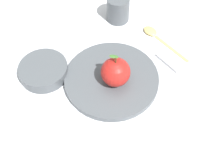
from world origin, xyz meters
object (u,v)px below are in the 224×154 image
Objects in this scene: cup at (118,8)px; knife at (157,54)px; apple at (116,72)px; spoon at (155,35)px; dinner_plate at (112,79)px; side_bowl at (43,70)px.

cup reaches higher than knife.
apple is 0.23m from spoon.
spoon is at bearing -64.35° from dinner_plate.
cup is 0.40× the size of knife.
apple is at bearing -127.03° from side_bowl.
apple is 0.70× the size of side_bowl.
knife is at bearing -104.26° from side_bowl.
cup is at bearing -68.99° from side_bowl.
knife is at bearing -75.79° from apple.
apple is 0.26m from cup.
dinner_plate is 0.19m from side_bowl.
apple is at bearing 119.25° from spoon.
side_bowl reaches higher than knife.
spoon is at bearing -151.64° from cup.
cup reaches higher than dinner_plate.
side_bowl reaches higher than spoon.
side_bowl is at bearing 75.74° from knife.
apple is at bearing 104.21° from knife.
side_bowl is at bearing 111.01° from cup.
dinner_plate is 0.05m from apple.
apple reaches higher than spoon.
side_bowl is 0.65× the size of knife.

